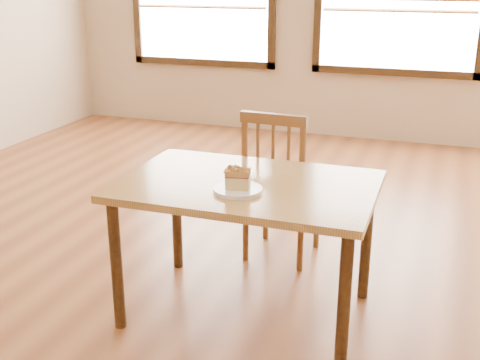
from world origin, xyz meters
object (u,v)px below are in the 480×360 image
object	(u,v)px
plate	(238,190)
cafe_table_main	(247,199)
cafe_chair_main	(281,184)
cake_slice	(238,177)

from	to	relation	value
plate	cafe_table_main	bearing A→B (deg)	90.49
cafe_chair_main	plate	size ratio (longest dim) A/B	4.14
cafe_chair_main	plate	bearing A→B (deg)	94.69
cafe_table_main	cafe_chair_main	size ratio (longest dim) A/B	1.31
cafe_table_main	cake_slice	distance (m)	0.22
cafe_chair_main	cake_slice	distance (m)	0.92
cafe_chair_main	cake_slice	size ratio (longest dim) A/B	7.20
cafe_chair_main	cafe_table_main	bearing A→B (deg)	94.87
cake_slice	plate	bearing A→B (deg)	57.95
cafe_table_main	plate	world-z (taller)	plate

